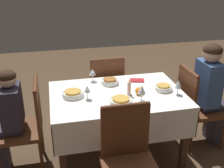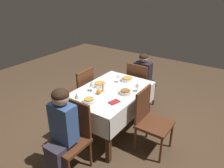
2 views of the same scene
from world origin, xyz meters
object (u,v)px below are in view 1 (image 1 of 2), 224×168
bowl_east (163,88)px  wine_glass_east (178,85)px  napkin_red_folded (137,80)px  chair_west (26,123)px  orange_fruit (139,91)px  person_child_dark (7,118)px  bowl_west (73,94)px  dining_table (117,103)px  person_adult_denim (211,89)px  wine_glass_west (87,89)px  bowl_south (121,101)px  bowl_north (110,81)px  chair_south (129,158)px  wine_glass_south (142,90)px  wine_glass_north (92,72)px  chair_north (106,87)px  candle_centerpiece (129,90)px  chair_east (196,104)px

bowl_east → wine_glass_east: bearing=-51.8°
wine_glass_east → napkin_red_folded: bearing=125.1°
chair_west → orange_fruit: (1.07, -0.09, 0.27)m
person_child_dark → bowl_west: bearing=90.1°
dining_table → person_adult_denim: (1.03, 0.03, 0.03)m
wine_glass_west → bowl_south: bearing=-29.1°
bowl_north → napkin_red_folded: 0.30m
chair_south → bowl_south: chair_south is taller
napkin_red_folded → chair_south: bearing=-110.4°
person_child_dark → dining_table: bearing=88.4°
person_adult_denim → bowl_west: 1.46m
bowl_west → orange_fruit: size_ratio=2.81×
bowl_east → wine_glass_south: 0.35m
wine_glass_west → wine_glass_north: bearing=74.6°
chair_north → dining_table: bearing=88.5°
bowl_west → wine_glass_south: bearing=-21.4°
chair_south → wine_glass_east: size_ratio=6.14×
chair_west → bowl_south: 0.93m
person_child_dark → wine_glass_west: (0.75, -0.09, 0.26)m
dining_table → candle_centerpiece: size_ratio=8.08×
chair_north → wine_glass_west: chair_north is taller
orange_fruit → chair_east: bearing=8.3°
wine_glass_south → bowl_south: bearing=-177.5°
chair_west → bowl_south: bearing=74.3°
chair_north → bowl_west: 0.82m
chair_west → bowl_south: size_ratio=4.32×
bowl_west → bowl_south: bearing=-31.0°
chair_west → orange_fruit: size_ratio=12.38×
orange_fruit → chair_north: bearing=103.8°
chair_west → orange_fruit: chair_west is taller
chair_east → wine_glass_west: (-1.17, -0.09, 0.33)m
bowl_north → orange_fruit: bearing=-54.5°
person_adult_denim → bowl_south: (-1.05, -0.25, 0.10)m
chair_west → napkin_red_folded: chair_west is taller
bowl_south → napkin_red_folded: bearing=57.6°
bowl_west → wine_glass_north: size_ratio=1.50×
wine_glass_north → dining_table: bearing=-61.9°
person_adult_denim → bowl_north: bearing=78.9°
wine_glass_east → candle_centerpiece: 0.47m
person_child_dark → wine_glass_east: (1.60, -0.18, 0.26)m
wine_glass_south → chair_north: bearing=100.4°
chair_north → orange_fruit: chair_north is taller
wine_glass_east → chair_east: bearing=29.4°
chair_east → wine_glass_north: bearing=73.6°
chair_west → wine_glass_east: bearing=83.0°
chair_north → wine_glass_north: 0.51m
chair_east → bowl_west: (-1.30, -0.00, 0.26)m
bowl_east → bowl_west: same height
person_child_dark → bowl_north: size_ratio=5.72×
candle_centerpiece → napkin_red_folded: bearing=60.6°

